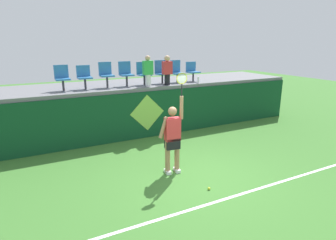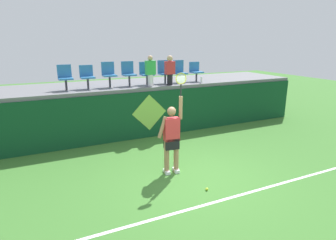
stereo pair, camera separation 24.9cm
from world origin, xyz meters
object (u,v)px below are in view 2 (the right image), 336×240
object	(u,v)px
stadium_chair_7	(196,71)
spectator_0	(170,70)
tennis_ball	(207,189)
stadium_chair_2	(109,73)
stadium_chair_5	(164,71)
stadium_chair_4	(146,72)
tennis_player	(172,136)
stadium_chair_1	(87,76)
water_bottle	(201,80)
stadium_chair_6	(180,71)
spectator_1	(150,70)
stadium_chair_3	(128,72)
stadium_chair_0	(65,76)

from	to	relation	value
stadium_chair_7	spectator_0	distance (m)	1.44
tennis_ball	spectator_0	world-z (taller)	spectator_0
stadium_chair_2	stadium_chair_5	size ratio (longest dim) A/B	1.01
spectator_0	stadium_chair_4	bearing A→B (deg)	146.90
stadium_chair_4	tennis_player	bearing A→B (deg)	-101.75
stadium_chair_1	stadium_chair_4	bearing A→B (deg)	0.16
water_bottle	stadium_chair_6	bearing A→B (deg)	136.63
stadium_chair_1	stadium_chair_6	world-z (taller)	stadium_chair_6
stadium_chair_5	stadium_chair_2	bearing A→B (deg)	-179.87
tennis_ball	water_bottle	xyz separation A→B (m)	(2.43, 4.26, 1.84)
tennis_ball	spectator_1	distance (m)	5.00
water_bottle	stadium_chair_7	world-z (taller)	stadium_chair_7
stadium_chair_5	stadium_chair_6	size ratio (longest dim) A/B	1.02
stadium_chair_2	stadium_chair_7	world-z (taller)	stadium_chair_2
stadium_chair_2	stadium_chair_5	world-z (taller)	stadium_chair_2
stadium_chair_7	stadium_chair_6	bearing A→B (deg)	179.14
stadium_chair_6	stadium_chair_7	bearing A→B (deg)	-0.86
tennis_player	stadium_chair_3	bearing A→B (deg)	88.57
spectator_1	stadium_chair_0	bearing A→B (deg)	171.74
stadium_chair_1	stadium_chair_4	distance (m)	2.11
stadium_chair_0	stadium_chair_2	world-z (taller)	stadium_chair_2
stadium_chair_2	spectator_0	size ratio (longest dim) A/B	0.81
tennis_ball	stadium_chair_7	xyz separation A→B (m)	(2.52, 4.84, 2.14)
tennis_player	stadium_chair_7	bearing A→B (deg)	52.16
stadium_chair_1	water_bottle	bearing A→B (deg)	-8.02
spectator_0	stadium_chair_3	bearing A→B (deg)	161.26
tennis_player	tennis_ball	xyz separation A→B (m)	(0.32, -1.19, -0.95)
stadium_chair_5	stadium_chair_4	bearing A→B (deg)	-179.61
stadium_chair_2	stadium_chair_6	xyz separation A→B (m)	(2.74, 0.00, -0.04)
stadium_chair_0	stadium_chair_4	xyz separation A→B (m)	(2.80, 0.00, -0.00)
tennis_ball	stadium_chair_6	world-z (taller)	stadium_chair_6
stadium_chair_7	tennis_ball	bearing A→B (deg)	-117.52
stadium_chair_2	stadium_chair_4	distance (m)	1.37
tennis_player	stadium_chair_5	xyz separation A→B (m)	(1.48, 3.66, 1.22)
stadium_chair_5	spectator_1	size ratio (longest dim) A/B	0.80
stadium_chair_1	spectator_0	distance (m)	2.87
tennis_player	tennis_ball	size ratio (longest dim) A/B	38.92
water_bottle	spectator_1	world-z (taller)	spectator_1
stadium_chair_3	stadium_chair_5	world-z (taller)	stadium_chair_3
water_bottle	stadium_chair_5	distance (m)	1.43
stadium_chair_1	spectator_0	bearing A→B (deg)	-9.35
tennis_ball	water_bottle	size ratio (longest dim) A/B	0.28
stadium_chair_6	spectator_0	size ratio (longest dim) A/B	0.79
stadium_chair_4	spectator_0	world-z (taller)	spectator_0
stadium_chair_4	stadium_chair_5	xyz separation A→B (m)	(0.72, 0.00, 0.01)
water_bottle	stadium_chair_3	size ratio (longest dim) A/B	0.28
tennis_ball	stadium_chair_3	distance (m)	5.32
stadium_chair_3	spectator_0	xyz separation A→B (m)	(1.39, -0.47, 0.08)
stadium_chair_4	stadium_chair_7	bearing A→B (deg)	-0.17
stadium_chair_2	stadium_chair_6	bearing A→B (deg)	0.09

